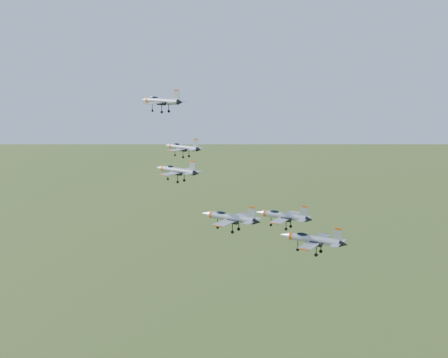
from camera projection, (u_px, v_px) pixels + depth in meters
The scene contains 6 objects.
jet_lead at pixel (161, 101), 141.66m from camera, with size 12.97×10.76×3.47m.
jet_left_high at pixel (182, 147), 133.82m from camera, with size 10.51×8.73×2.81m.
jet_right_high at pixel (177, 170), 115.02m from camera, with size 10.47×8.66×2.80m.
jet_left_low at pixel (283, 216), 125.67m from camera, with size 12.60×10.38×3.37m.
jet_right_low at pixel (230, 217), 109.05m from camera, with size 11.97×9.83×3.21m.
jet_trail at pixel (312, 239), 121.06m from camera, with size 14.07×11.61×3.76m.
Camera 1 is at (69.41, -105.05, 146.13)m, focal length 50.00 mm.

